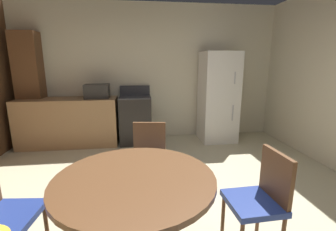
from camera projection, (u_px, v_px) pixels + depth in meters
ground_plane at (167, 231)px, 2.17m from camera, size 14.00×14.00×0.00m
wall_back at (149, 73)px, 4.77m from camera, size 5.51×0.12×2.70m
kitchen_counter at (69, 122)px, 4.39m from camera, size 1.80×0.60×0.90m
pantry_column at (31, 90)px, 4.35m from camera, size 0.44×0.36×2.10m
oven_range at (136, 119)px, 4.55m from camera, size 0.60×0.60×1.10m
refrigerator at (218, 97)px, 4.60m from camera, size 0.68×0.68×1.76m
microwave at (97, 91)px, 4.33m from camera, size 0.44×0.32×0.26m
dining_table at (135, 197)px, 1.67m from camera, size 1.15×1.15×0.76m
chair_east at (261, 196)px, 1.86m from camera, size 0.42×0.42×0.87m
chair_north at (149, 156)px, 2.67m from camera, size 0.45×0.45×0.87m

